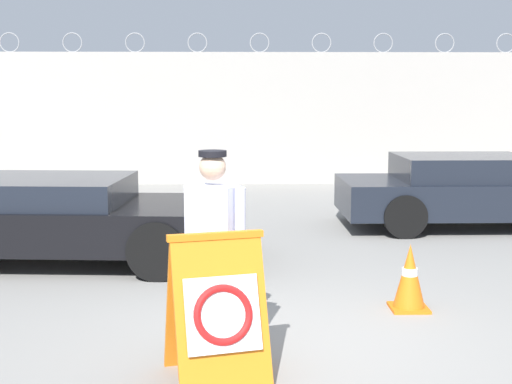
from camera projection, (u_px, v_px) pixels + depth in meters
ground_plane at (294, 344)px, 6.23m from camera, size 90.00×90.00×0.00m
perimeter_wall at (260, 118)px, 17.05m from camera, size 36.00×0.30×3.58m
barricade_sign at (218, 308)px, 5.38m from camera, size 0.87×0.89×1.15m
security_guard at (214, 243)px, 5.89m from camera, size 0.57×0.59×1.72m
traffic_cone_near at (410, 277)px, 7.20m from camera, size 0.38×0.38×0.68m
parked_car_front_coupe at (52, 217)px, 9.24m from camera, size 4.88×2.25×1.10m
parked_car_rear_sedan at (472, 191)px, 11.58m from camera, size 4.37×1.93×1.17m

